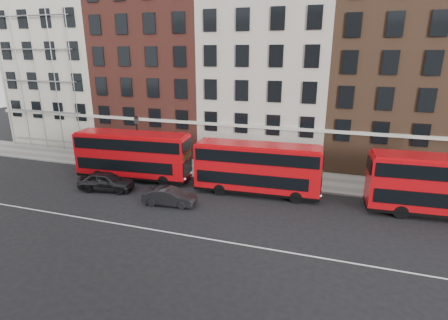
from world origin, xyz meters
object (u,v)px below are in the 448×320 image
(bus_b, at_px, (132,154))
(car_front, at_px, (170,196))
(bus_d, at_px, (447,185))
(car_rear, at_px, (106,181))
(bus_c, at_px, (257,168))

(bus_b, xyz_separation_m, car_front, (5.67, -4.15, -1.67))
(car_front, bearing_deg, bus_d, -83.53)
(bus_d, bearing_deg, bus_b, 176.57)
(bus_b, height_order, car_rear, bus_b)
(bus_b, xyz_separation_m, car_rear, (-0.72, -3.12, -1.55))
(bus_b, height_order, bus_d, bus_d)
(bus_b, xyz_separation_m, bus_c, (11.49, 0.00, -0.07))
(car_rear, xyz_separation_m, car_front, (6.40, -1.03, -0.12))
(bus_b, bearing_deg, bus_d, -4.36)
(car_front, bearing_deg, bus_c, -60.16)
(car_rear, bearing_deg, bus_b, -22.08)
(car_front, bearing_deg, bus_b, 48.15)
(bus_d, relative_size, car_front, 2.62)
(bus_d, xyz_separation_m, car_front, (-19.30, -4.15, -1.69))
(car_rear, relative_size, car_front, 1.15)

